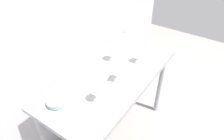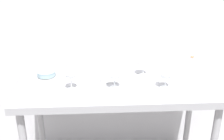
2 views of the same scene
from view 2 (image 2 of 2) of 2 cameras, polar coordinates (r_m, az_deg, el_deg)
back_wall at (r=2.32m, az=0.45°, el=11.68°), size 3.80×0.04×2.60m
steel_counter at (r=2.02m, az=1.30°, el=-5.30°), size 1.40×0.65×0.90m
wine_glass_near_right at (r=1.88m, az=11.06°, el=-0.60°), size 0.10×0.10×0.16m
wine_glass_far_right at (r=2.05m, az=6.52°, el=2.07°), size 0.10×0.10×0.18m
wine_glass_near_center at (r=1.84m, az=0.52°, el=-0.61°), size 0.10×0.10×0.16m
wine_glass_near_left at (r=1.84m, az=-8.50°, el=-0.59°), size 0.08×0.08×0.17m
open_notebook at (r=2.06m, az=-2.66°, el=-1.31°), size 0.37×0.28×0.01m
tasting_sheet_upper at (r=2.10m, az=11.36°, el=-1.33°), size 0.17×0.24×0.00m
tasting_bowl at (r=2.12m, az=-13.35°, el=-0.63°), size 0.14×0.14×0.05m
decanter_funnel at (r=2.29m, az=16.02°, el=1.44°), size 0.12×0.12×0.14m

